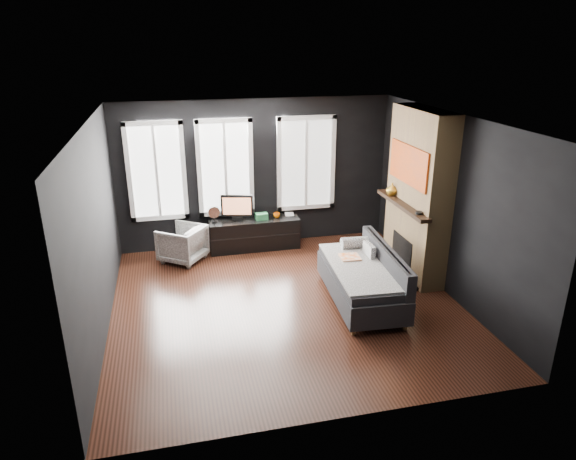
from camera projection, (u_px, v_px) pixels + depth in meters
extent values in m
plane|color=black|center=(286.00, 304.00, 7.60)|extent=(5.00, 5.00, 0.00)
plane|color=white|center=(286.00, 120.00, 6.64)|extent=(5.00, 5.00, 0.00)
cube|color=black|center=(255.00, 174.00, 9.39)|extent=(5.00, 0.02, 2.70)
cube|color=black|center=(96.00, 233.00, 6.58)|extent=(0.02, 5.00, 2.70)
cube|color=black|center=(449.00, 205.00, 7.65)|extent=(0.02, 5.00, 2.70)
cube|color=gray|center=(369.00, 254.00, 7.81)|extent=(0.08, 0.33, 0.33)
imported|color=silver|center=(182.00, 242.00, 8.95)|extent=(0.91, 0.92, 0.70)
imported|color=orange|center=(277.00, 215.00, 9.46)|extent=(0.14, 0.12, 0.12)
imported|color=beige|center=(285.00, 209.00, 9.59)|extent=(0.16, 0.04, 0.22)
cube|color=#2C7D44|center=(262.00, 216.00, 9.37)|extent=(0.23, 0.16, 0.12)
imported|color=gold|center=(392.00, 189.00, 8.52)|extent=(0.27, 0.27, 0.20)
cylinder|color=black|center=(419.00, 213.00, 7.64)|extent=(0.13, 0.13, 0.04)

